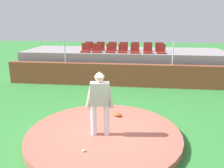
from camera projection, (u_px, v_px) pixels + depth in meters
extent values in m
plane|color=#317C33|center=(104.00, 138.00, 6.73)|extent=(60.00, 60.00, 0.00)
cylinder|color=#AA5A49|center=(104.00, 135.00, 6.70)|extent=(4.48, 4.48, 0.21)
cylinder|color=white|center=(94.00, 120.00, 6.42)|extent=(0.17, 0.17, 0.89)
cylinder|color=white|center=(106.00, 120.00, 6.42)|extent=(0.17, 0.17, 0.89)
cube|color=#B7B2A8|center=(100.00, 94.00, 6.21)|extent=(0.53, 0.32, 0.64)
cylinder|color=#B7B2A8|center=(90.00, 95.00, 6.22)|extent=(0.26, 0.14, 0.73)
cylinder|color=#B7B2A8|center=(109.00, 95.00, 6.22)|extent=(0.25, 0.14, 0.73)
sphere|color=beige|center=(99.00, 77.00, 6.09)|extent=(0.25, 0.25, 0.25)
cone|color=#B7B2A8|center=(99.00, 74.00, 6.06)|extent=(0.31, 0.31, 0.14)
sphere|color=white|center=(84.00, 150.00, 5.66)|extent=(0.07, 0.07, 0.07)
ellipsoid|color=brown|center=(117.00, 115.00, 7.75)|extent=(0.36, 0.34, 0.11)
cube|color=brown|center=(121.00, 75.00, 11.92)|extent=(12.04, 0.40, 1.17)
cylinder|color=silver|center=(65.00, 52.00, 11.95)|extent=(0.06, 0.06, 1.17)
cylinder|color=silver|center=(173.00, 53.00, 11.30)|extent=(0.06, 0.06, 1.17)
cube|color=gray|center=(124.00, 63.00, 14.12)|extent=(11.79, 3.52, 1.58)
cube|color=maroon|center=(85.00, 52.00, 12.86)|extent=(0.48, 0.44, 0.10)
cube|color=maroon|center=(86.00, 47.00, 12.97)|extent=(0.48, 0.08, 0.40)
cube|color=maroon|center=(97.00, 52.00, 12.80)|extent=(0.48, 0.44, 0.10)
cube|color=maroon|center=(98.00, 47.00, 12.90)|extent=(0.48, 0.08, 0.40)
cube|color=maroon|center=(110.00, 52.00, 12.74)|extent=(0.48, 0.44, 0.10)
cube|color=maroon|center=(111.00, 47.00, 12.84)|extent=(0.48, 0.08, 0.40)
cube|color=maroon|center=(122.00, 52.00, 12.65)|extent=(0.48, 0.44, 0.10)
cube|color=maroon|center=(123.00, 47.00, 12.76)|extent=(0.48, 0.08, 0.40)
cube|color=maroon|center=(135.00, 52.00, 12.53)|extent=(0.48, 0.44, 0.10)
cube|color=maroon|center=(135.00, 47.00, 12.63)|extent=(0.48, 0.08, 0.40)
cube|color=maroon|center=(148.00, 53.00, 12.46)|extent=(0.48, 0.44, 0.10)
cube|color=maroon|center=(148.00, 48.00, 12.56)|extent=(0.48, 0.08, 0.40)
cube|color=maroon|center=(161.00, 53.00, 12.40)|extent=(0.48, 0.44, 0.10)
cube|color=maroon|center=(161.00, 48.00, 12.50)|extent=(0.48, 0.08, 0.40)
cube|color=maroon|center=(89.00, 49.00, 13.75)|extent=(0.48, 0.44, 0.10)
cube|color=maroon|center=(89.00, 45.00, 13.85)|extent=(0.48, 0.08, 0.40)
cube|color=maroon|center=(100.00, 50.00, 13.68)|extent=(0.48, 0.44, 0.10)
cube|color=maroon|center=(101.00, 45.00, 13.78)|extent=(0.48, 0.08, 0.40)
cube|color=maroon|center=(112.00, 50.00, 13.59)|extent=(0.48, 0.44, 0.10)
cube|color=maroon|center=(113.00, 45.00, 13.70)|extent=(0.48, 0.08, 0.40)
cube|color=maroon|center=(124.00, 50.00, 13.48)|extent=(0.48, 0.44, 0.10)
cube|color=maroon|center=(124.00, 45.00, 13.58)|extent=(0.48, 0.08, 0.40)
cube|color=maroon|center=(135.00, 50.00, 13.42)|extent=(0.48, 0.44, 0.10)
cube|color=maroon|center=(135.00, 46.00, 13.52)|extent=(0.48, 0.08, 0.40)
cube|color=maroon|center=(148.00, 50.00, 13.35)|extent=(0.48, 0.44, 0.10)
cube|color=maroon|center=(148.00, 46.00, 13.46)|extent=(0.48, 0.08, 0.40)
cube|color=maroon|center=(159.00, 51.00, 13.25)|extent=(0.48, 0.44, 0.10)
cube|color=maroon|center=(159.00, 46.00, 13.35)|extent=(0.48, 0.08, 0.40)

